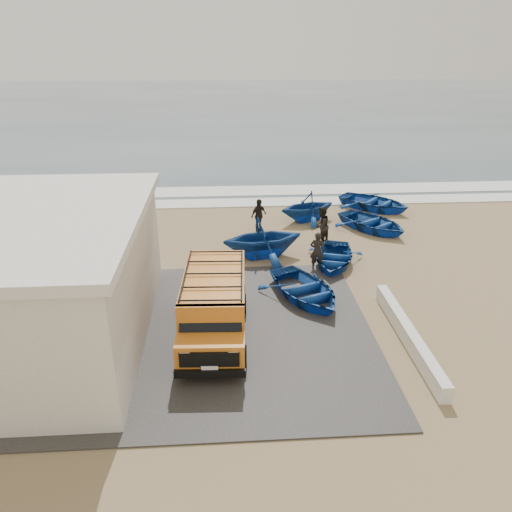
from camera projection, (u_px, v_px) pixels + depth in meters
name	position (u px, v px, depth m)	size (l,w,h in m)	color
ground	(249.00, 302.00, 18.63)	(160.00, 160.00, 0.00)	#937B55
slab	(193.00, 333.00, 16.67)	(12.00, 10.00, 0.05)	#3A3835
ocean	(227.00, 106.00, 69.69)	(180.00, 88.00, 0.01)	#385166
surf_line	(238.00, 203.00, 29.56)	(180.00, 1.60, 0.06)	white
surf_wash	(237.00, 191.00, 31.84)	(180.00, 2.20, 0.04)	white
building	(11.00, 281.00, 15.47)	(8.40, 9.40, 4.30)	silver
parapet	(408.00, 335.00, 16.09)	(0.35, 6.00, 0.55)	silver
van	(214.00, 304.00, 16.12)	(2.24, 5.18, 2.19)	orange
boat_near_left	(305.00, 290.00, 18.71)	(2.74, 3.84, 0.80)	#134498
boat_near_right	(333.00, 257.00, 21.53)	(2.45, 3.43, 0.71)	#134498
boat_mid_left	(263.00, 238.00, 22.05)	(3.07, 3.55, 1.87)	#134498
boat_mid_right	(372.00, 223.00, 25.36)	(2.77, 3.88, 0.80)	#134498
boat_far_left	(307.00, 206.00, 26.47)	(2.66, 3.09, 1.63)	#134498
boat_far_right	(374.00, 202.00, 28.40)	(2.90, 4.07, 0.84)	#134498
fisherman_front	(317.00, 251.00, 20.92)	(0.61, 0.40, 1.68)	black
fisherman_middle	(321.00, 226.00, 23.50)	(0.89, 0.70, 1.84)	black
fisherman_back	(259.00, 215.00, 25.05)	(0.99, 0.41, 1.69)	black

